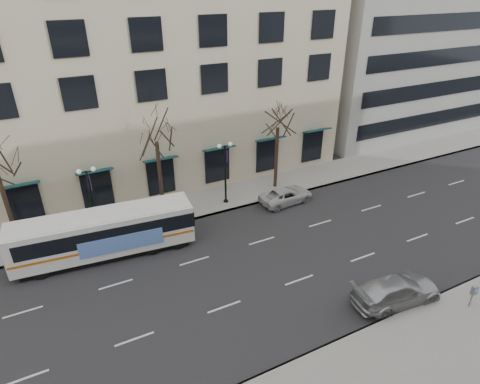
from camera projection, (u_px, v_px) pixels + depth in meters
ground at (208, 282)px, 24.06m from camera, size 160.00×160.00×0.00m
sidewalk_far at (222, 198)px, 33.10m from camera, size 80.00×4.00×0.15m
building_hotel at (86, 33)px, 34.16m from camera, size 40.00×20.00×24.00m
tree_far_mid at (155, 129)px, 27.74m from camera, size 3.60×3.60×8.55m
tree_far_right at (278, 116)px, 31.95m from camera, size 3.60×3.60×8.06m
lamp_post_left at (92, 199)px, 27.15m from camera, size 1.22×0.45×5.21m
lamp_post_right at (225, 170)px, 31.12m from camera, size 1.22×0.45×5.21m
city_bus at (105, 233)px, 25.76m from camera, size 11.52×3.53×3.07m
silver_car at (397, 290)px, 22.32m from camera, size 5.48×2.70×1.53m
white_pickup at (286, 195)px, 32.41m from camera, size 4.62×2.38×1.25m
pay_station at (474, 292)px, 21.58m from camera, size 0.33×0.24×1.44m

